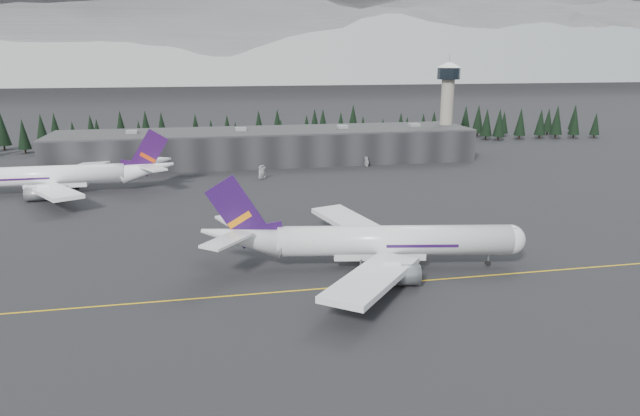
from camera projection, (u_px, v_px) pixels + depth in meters
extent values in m
plane|color=black|center=(341.00, 283.00, 104.82)|extent=(1400.00, 1400.00, 0.00)
cube|color=gold|center=(344.00, 287.00, 102.93)|extent=(400.00, 0.40, 0.02)
cube|color=black|center=(267.00, 147.00, 221.65)|extent=(160.00, 30.00, 12.00)
cube|color=#333335|center=(267.00, 131.00, 220.02)|extent=(160.00, 30.00, 0.60)
cylinder|color=gray|center=(446.00, 116.00, 236.07)|extent=(5.20, 5.20, 32.00)
cylinder|color=black|center=(449.00, 74.00, 231.59)|extent=(9.20, 9.20, 4.50)
cone|color=silver|center=(449.00, 65.00, 230.70)|extent=(10.00, 10.00, 2.00)
cube|color=black|center=(258.00, 131.00, 256.31)|extent=(360.00, 20.00, 15.00)
cylinder|color=silver|center=(394.00, 240.00, 111.45)|extent=(45.96, 13.64, 5.95)
sphere|color=silver|center=(510.00, 239.00, 112.01)|extent=(5.95, 5.95, 5.95)
cone|color=silver|center=(242.00, 237.00, 110.49)|extent=(17.43, 8.70, 8.61)
cube|color=silver|center=(357.00, 226.00, 126.56)|extent=(16.20, 28.87, 2.54)
cylinder|color=gray|center=(387.00, 240.00, 121.87)|extent=(6.99, 4.81, 3.77)
cube|color=silver|center=(373.00, 278.00, 96.88)|extent=(23.30, 26.81, 2.54)
cylinder|color=gray|center=(402.00, 275.00, 102.73)|extent=(6.99, 4.81, 3.77)
cube|color=#280F46|center=(238.00, 212.00, 109.16)|extent=(12.46, 2.63, 14.77)
cube|color=orange|center=(240.00, 220.00, 109.56)|extent=(4.86, 1.37, 3.64)
cube|color=silver|center=(235.00, 222.00, 115.82)|extent=(7.95, 11.78, 0.50)
cube|color=silver|center=(227.00, 240.00, 104.34)|extent=(10.41, 11.23, 0.50)
cylinder|color=black|center=(488.00, 259.00, 112.94)|extent=(0.50, 0.50, 2.97)
cylinder|color=black|center=(357.00, 252.00, 116.62)|extent=(0.50, 0.50, 2.97)
cylinder|color=black|center=(361.00, 268.00, 108.00)|extent=(0.50, 0.50, 2.97)
cylinder|color=white|center=(45.00, 176.00, 171.08)|extent=(45.83, 6.13, 5.98)
cone|color=white|center=(148.00, 169.00, 176.58)|extent=(16.75, 6.03, 8.65)
cube|color=white|center=(54.00, 192.00, 158.03)|extent=(20.21, 28.36, 2.55)
cylinder|color=#94969C|center=(37.00, 194.00, 162.50)|extent=(6.49, 3.81, 3.78)
cube|color=white|center=(77.00, 170.00, 187.25)|extent=(20.07, 28.40, 2.55)
cylinder|color=#94969C|center=(54.00, 180.00, 181.36)|extent=(6.49, 3.81, 3.78)
cube|color=#2F0E45|center=(148.00, 153.00, 175.36)|extent=(12.62, 0.54, 14.83)
cube|color=#C93B0B|center=(148.00, 158.00, 175.71)|extent=(4.86, 0.57, 3.65)
cube|color=white|center=(153.00, 168.00, 170.95)|extent=(9.38, 11.72, 0.50)
cube|color=white|center=(156.00, 161.00, 182.26)|extent=(9.34, 11.73, 0.50)
cylinder|color=black|center=(68.00, 191.00, 169.21)|extent=(0.50, 0.50, 2.99)
cylinder|color=black|center=(74.00, 184.00, 177.69)|extent=(0.50, 0.50, 2.99)
imported|color=silver|center=(262.00, 177.00, 192.37)|extent=(4.26, 5.31, 1.34)
imported|color=silver|center=(367.00, 165.00, 213.95)|extent=(4.04, 2.01, 1.32)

